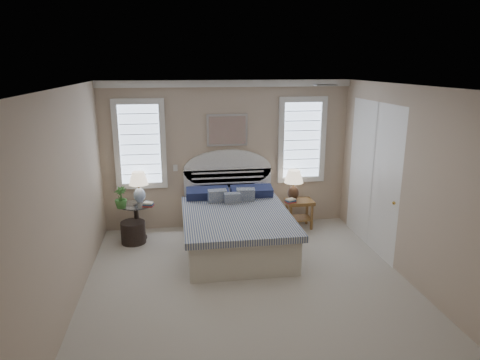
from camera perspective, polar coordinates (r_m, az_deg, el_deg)
name	(u,v)px	position (r m, az deg, el deg)	size (l,w,h in m)	color
floor	(250,290)	(6.00, 1.37, -14.40)	(4.50, 5.00, 0.01)	#BBAF9F
ceiling	(252,87)	(5.23, 1.56, 12.29)	(4.50, 5.00, 0.01)	silver
wall_back	(227,155)	(7.86, -1.72, 3.32)	(4.50, 0.02, 2.70)	#BEA68E
wall_left	(67,203)	(5.55, -22.11, -2.87)	(0.02, 5.00, 2.70)	#BEA68E
wall_right	(414,188)	(6.25, 22.22, -0.93)	(0.02, 5.00, 2.70)	#BEA68E
crown_molding	(227,83)	(7.66, -1.76, 12.74)	(4.50, 0.08, 0.12)	silver
hvac_vent	(325,85)	(6.31, 11.27, 12.32)	(0.30, 0.20, 0.02)	#B2B2B2
switch_plate	(175,168)	(7.84, -8.61, 1.62)	(0.08, 0.01, 0.12)	silver
window_left	(140,144)	(7.77, -13.18, 4.66)	(0.90, 0.06, 1.60)	#C9DFFF
window_right	(302,140)	(8.08, 8.23, 5.30)	(0.90, 0.06, 1.60)	#C9DFFF
painting	(227,130)	(7.74, -1.71, 6.67)	(0.74, 0.04, 0.58)	silver
closet_door	(373,176)	(7.30, 17.25, 0.49)	(0.02, 1.80, 2.40)	white
bed	(235,225)	(7.14, -0.64, -5.99)	(1.72, 2.28, 1.47)	beige
side_table_left	(137,218)	(7.67, -13.62, -4.91)	(0.56, 0.56, 0.63)	black
nightstand_right	(299,208)	(8.04, 7.89, -3.67)	(0.50, 0.40, 0.53)	brown
floor_pot	(133,232)	(7.58, -14.04, -6.79)	(0.41, 0.41, 0.38)	black
lamp_left	(139,183)	(7.64, -13.35, -0.45)	(0.34, 0.34, 0.55)	white
lamp_right	(294,182)	(7.93, 7.17, -0.21)	(0.38, 0.38, 0.57)	black
potted_plant	(121,198)	(7.41, -15.62, -2.28)	(0.20, 0.20, 0.36)	#396E2C
books_left	(148,204)	(7.43, -12.15, -3.21)	(0.20, 0.16, 0.07)	#A62D29
books_right	(291,201)	(7.83, 6.76, -2.77)	(0.22, 0.19, 0.07)	#A62D29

